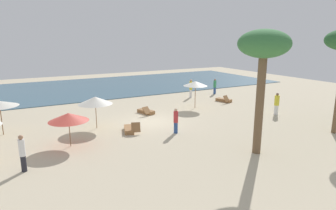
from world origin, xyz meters
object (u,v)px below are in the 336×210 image
object	(u,v)px
lounger_0	(146,111)
palm_0	(264,49)
person_0	(22,153)
person_3	(215,86)
lounger_2	(130,129)
person_1	(277,104)
person_4	(191,88)
umbrella_2	(95,100)
umbrella_0	(68,117)
lounger_1	(224,100)
person_2	(176,121)
umbrella_3	(195,84)

from	to	relation	value
lounger_0	palm_0	distance (m)	11.78
lounger_0	palm_0	xyz separation A→B (m)	(1.81, -10.36, 5.30)
person_0	person_3	xyz separation A→B (m)	(19.36, 11.00, -0.07)
lounger_2	palm_0	bearing A→B (deg)	-54.47
person_1	palm_0	distance (m)	9.98
lounger_0	person_4	distance (m)	7.74
lounger_0	palm_0	world-z (taller)	palm_0
umbrella_2	person_0	world-z (taller)	umbrella_2
palm_0	lounger_2	bearing A→B (deg)	125.53
umbrella_0	person_4	xyz separation A→B (m)	(13.52, 8.34, -0.75)
person_3	palm_0	bearing A→B (deg)	-119.73
lounger_1	lounger_2	bearing A→B (deg)	-159.34
umbrella_0	person_2	bearing A→B (deg)	-7.51
lounger_1	person_4	xyz separation A→B (m)	(-1.71, 3.25, 0.80)
umbrella_2	person_2	size ratio (longest dim) A/B	1.38
umbrella_3	lounger_1	bearing A→B (deg)	9.93
person_0	person_3	size ratio (longest dim) A/B	1.06
person_0	person_2	world-z (taller)	person_0
umbrella_2	person_2	world-z (taller)	umbrella_2
person_1	person_3	distance (m)	9.42
person_1	umbrella_3	bearing A→B (deg)	130.87
person_4	umbrella_0	bearing A→B (deg)	-148.32
person_2	person_4	distance (m)	11.61
umbrella_2	umbrella_3	distance (m)	9.39
umbrella_3	person_3	bearing A→B (deg)	38.24
umbrella_2	person_1	bearing A→B (deg)	-13.75
lounger_1	umbrella_3	bearing A→B (deg)	-170.07
person_3	person_0	bearing A→B (deg)	-150.39
umbrella_0	palm_0	distance (m)	11.01
umbrella_0	person_2	size ratio (longest dim) A/B	1.34
umbrella_0	umbrella_2	world-z (taller)	umbrella_2
person_0	person_2	distance (m)	9.05
umbrella_3	person_3	xyz separation A→B (m)	(5.42, 4.27, -1.29)
lounger_1	person_0	bearing A→B (deg)	-157.36
person_4	umbrella_2	bearing A→B (deg)	-153.35
umbrella_0	person_4	distance (m)	15.91
umbrella_0	lounger_0	distance (m)	8.35
umbrella_0	person_3	size ratio (longest dim) A/B	1.33
palm_0	person_3	bearing A→B (deg)	60.27
person_3	person_4	bearing A→B (deg)	-173.88
person_2	person_4	xyz separation A→B (m)	(7.09, 9.19, 0.13)
lounger_0	person_2	world-z (taller)	person_2
lounger_1	person_0	size ratio (longest dim) A/B	1.00
umbrella_3	person_4	world-z (taller)	umbrella_3
lounger_2	lounger_1	bearing A→B (deg)	20.66
umbrella_2	lounger_2	distance (m)	3.06
umbrella_0	lounger_1	size ratio (longest dim) A/B	1.26
lounger_0	person_2	distance (m)	5.50
person_2	palm_0	xyz separation A→B (m)	(2.17, -4.91, 4.63)
lounger_0	lounger_2	xyz separation A→B (m)	(-2.89, -3.78, 0.00)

